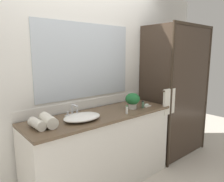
% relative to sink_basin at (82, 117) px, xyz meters
% --- Properties ---
extents(wall_back_with_mirror, '(4.40, 0.06, 2.60)m').
position_rel_sink_basin_xyz_m(wall_back_with_mirror, '(0.30, 0.40, 0.37)').
color(wall_back_with_mirror, silver).
rests_on(wall_back_with_mirror, ground_plane).
extents(vanity_cabinet, '(1.80, 0.58, 0.90)m').
position_rel_sink_basin_xyz_m(vanity_cabinet, '(0.30, 0.06, -0.48)').
color(vanity_cabinet, silver).
rests_on(vanity_cabinet, ground_plane).
extents(shower_enclosure, '(1.20, 0.59, 2.00)m').
position_rel_sink_basin_xyz_m(shower_enclosure, '(1.58, -0.14, 0.09)').
color(shower_enclosure, '#2D2319').
rests_on(shower_enclosure, ground_plane).
extents(sink_basin, '(0.41, 0.29, 0.06)m').
position_rel_sink_basin_xyz_m(sink_basin, '(0.00, 0.00, 0.00)').
color(sink_basin, white).
rests_on(sink_basin, vanity_cabinet).
extents(faucet, '(0.17, 0.13, 0.14)m').
position_rel_sink_basin_xyz_m(faucet, '(0.00, 0.19, 0.01)').
color(faucet, silver).
rests_on(faucet, vanity_cabinet).
extents(potted_plant, '(0.18, 0.18, 0.20)m').
position_rel_sink_basin_xyz_m(potted_plant, '(0.74, -0.01, 0.08)').
color(potted_plant, beige).
rests_on(potted_plant, vanity_cabinet).
extents(soap_dish, '(0.10, 0.07, 0.04)m').
position_rel_sink_basin_xyz_m(soap_dish, '(0.96, -0.05, -0.02)').
color(soap_dish, silver).
rests_on(soap_dish, vanity_cabinet).
extents(amenity_bottle_shampoo, '(0.03, 0.03, 0.10)m').
position_rel_sink_basin_xyz_m(amenity_bottle_shampoo, '(0.52, -0.13, 0.01)').
color(amenity_bottle_shampoo, white).
rests_on(amenity_bottle_shampoo, vanity_cabinet).
extents(amenity_bottle_conditioner, '(0.03, 0.03, 0.09)m').
position_rel_sink_basin_xyz_m(amenity_bottle_conditioner, '(0.87, -0.07, 0.01)').
color(amenity_bottle_conditioner, '#4C7056').
rests_on(amenity_bottle_conditioner, vanity_cabinet).
extents(rolled_towel_near_edge, '(0.10, 0.22, 0.09)m').
position_rel_sink_basin_xyz_m(rolled_towel_near_edge, '(-0.46, 0.05, 0.01)').
color(rolled_towel_near_edge, silver).
rests_on(rolled_towel_near_edge, vanity_cabinet).
extents(rolled_towel_middle, '(0.13, 0.27, 0.11)m').
position_rel_sink_basin_xyz_m(rolled_towel_middle, '(-0.35, 0.05, 0.02)').
color(rolled_towel_middle, silver).
rests_on(rolled_towel_middle, vanity_cabinet).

